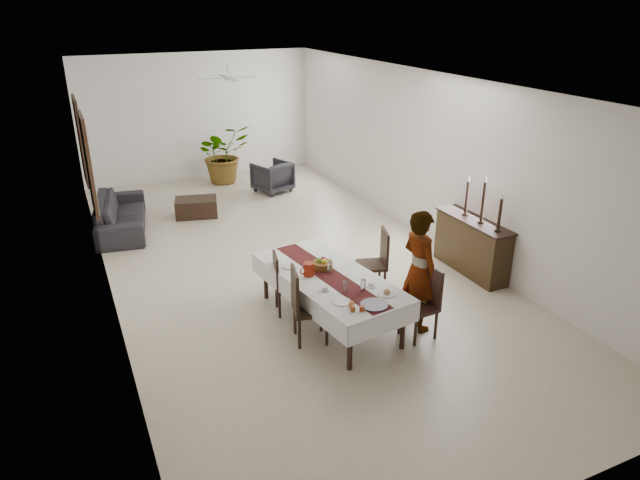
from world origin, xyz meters
The scene contains 88 objects.
floor centered at (0.00, 0.00, 0.00)m, with size 6.00×12.00×0.00m, color beige.
ceiling centered at (0.00, 0.00, 3.20)m, with size 6.00×12.00×0.02m, color white.
wall_back centered at (0.00, 6.00, 1.60)m, with size 6.00×0.02×3.20m, color white.
wall_front centered at (0.00, -6.00, 1.60)m, with size 6.00×0.02×3.20m, color white.
wall_left centered at (-3.00, 0.00, 1.60)m, with size 0.02×12.00×3.20m, color white.
wall_right centered at (3.00, 0.00, 1.60)m, with size 0.02×12.00×3.20m, color white.
dining_table_top centered at (-0.18, -2.21, 0.72)m, with size 0.99×2.39×0.05m, color black.
table_leg_fl centered at (-0.46, -3.39, 0.35)m, with size 0.07×0.07×0.70m, color black.
table_leg_fr centered at (0.41, -3.27, 0.35)m, with size 0.07×0.07×0.70m, color black.
table_leg_bl centered at (-0.78, -1.15, 0.35)m, with size 0.07×0.07×0.70m, color black.
table_leg_br centered at (0.09, -1.03, 0.35)m, with size 0.07×0.07×0.70m, color black.
tablecloth_top centered at (-0.18, -2.21, 0.75)m, with size 1.17×2.57×0.01m, color silver.
tablecloth_drape_left centered at (-0.76, -2.29, 0.61)m, with size 0.01×2.57×0.30m, color white.
tablecloth_drape_right centered at (0.39, -2.13, 0.61)m, with size 0.01×2.57×0.30m, color white.
tablecloth_drape_near centered at (0.00, -3.47, 0.61)m, with size 1.17×0.01×0.30m, color white.
tablecloth_drape_far centered at (-0.36, -0.94, 0.61)m, with size 1.17×0.01×0.30m, color white.
table_runner centered at (-0.18, -2.21, 0.76)m, with size 0.35×2.49×0.00m, color #58191A.
red_pitcher centered at (-0.45, -2.10, 0.86)m, with size 0.15×0.15×0.20m, color maroon.
pitcher_handle centered at (-0.53, -2.11, 0.86)m, with size 0.12×0.12×0.02m, color maroon.
wine_glass_near centered at (0.03, -2.83, 0.84)m, with size 0.07×0.07×0.17m, color silver.
wine_glass_mid centered at (-0.21, -2.76, 0.84)m, with size 0.07×0.07×0.17m, color silver.
wine_glass_far centered at (-0.14, -2.15, 0.84)m, with size 0.07×0.07×0.17m, color white.
teacup_right centered at (0.20, -2.76, 0.79)m, with size 0.09×0.09×0.06m, color white.
saucer_right centered at (0.20, -2.76, 0.76)m, with size 0.15×0.15×0.01m, color white.
teacup_left centered at (-0.43, -2.60, 0.79)m, with size 0.09×0.09×0.06m, color silver.
saucer_left centered at (-0.43, -2.60, 0.76)m, with size 0.15×0.15×0.01m, color silver.
plate_near_right centered at (0.27, -3.05, 0.76)m, with size 0.24×0.24×0.01m, color silver.
bread_near_right centered at (0.27, -3.05, 0.79)m, with size 0.09×0.09×0.09m, color #B07F55.
plate_near_left centered at (-0.37, -2.99, 0.76)m, with size 0.24×0.24×0.01m, color silver.
plate_far_left centered at (-0.58, -1.71, 0.76)m, with size 0.24×0.24×0.01m, color silver.
serving_tray centered at (-0.04, -3.24, 0.77)m, with size 0.36×0.36×0.02m, color #45454A.
jam_jar_a centered at (-0.25, -3.30, 0.79)m, with size 0.06×0.06×0.07m, color maroon.
jam_jar_b centered at (-0.36, -3.26, 0.79)m, with size 0.06×0.06×0.07m, color brown.
jam_jar_c centered at (-0.32, -3.15, 0.79)m, with size 0.06×0.06×0.07m, color #9B4E16.
fruit_basket centered at (-0.17, -1.96, 0.81)m, with size 0.30×0.30×0.10m, color brown.
fruit_red centered at (-0.14, -1.93, 0.88)m, with size 0.09×0.09×0.09m, color #A71026.
fruit_green centered at (-0.21, -1.93, 0.88)m, with size 0.08×0.08×0.08m, color #568A29.
fruit_yellow centered at (-0.16, -2.01, 0.88)m, with size 0.08×0.08×0.08m, color yellow.
chair_right_near_seat centered at (0.77, -3.10, 0.46)m, with size 0.44×0.44×0.05m, color black.
chair_right_near_leg_fl centered at (0.96, -3.26, 0.22)m, with size 0.04×0.04×0.43m, color black.
chair_right_near_leg_fr centered at (0.93, -2.90, 0.22)m, with size 0.04×0.04×0.43m, color black.
chair_right_near_leg_bl centered at (0.60, -3.29, 0.22)m, with size 0.04×0.04×0.43m, color black.
chair_right_near_leg_br centered at (0.58, -2.93, 0.22)m, with size 0.04×0.04×0.43m, color black.
chair_right_near_back centered at (0.97, -3.08, 0.76)m, with size 0.44×0.04×0.56m, color black.
chair_right_far_seat centered at (0.84, -1.65, 0.47)m, with size 0.45×0.45×0.05m, color black.
chair_right_far_leg_fl centered at (0.96, -1.87, 0.22)m, with size 0.04×0.04×0.44m, color black.
chair_right_far_leg_fr centered at (1.07, -1.53, 0.22)m, with size 0.04×0.04×0.44m, color black.
chair_right_far_leg_bl centered at (0.62, -1.76, 0.22)m, with size 0.04×0.04×0.44m, color black.
chair_right_far_leg_br centered at (0.73, -1.42, 0.22)m, with size 0.04×0.04×0.44m, color black.
chair_right_far_back centered at (1.04, -1.71, 0.77)m, with size 0.45×0.04×0.57m, color black.
chair_left_near_seat centered at (-0.63, -2.55, 0.48)m, with size 0.46×0.46×0.05m, color black.
chair_left_near_leg_fl centered at (-0.77, -2.32, 0.23)m, with size 0.05×0.05×0.46m, color black.
chair_left_near_leg_fr centered at (-0.85, -2.69, 0.23)m, with size 0.05×0.05×0.46m, color black.
chair_left_near_leg_bl centered at (-0.40, -2.40, 0.23)m, with size 0.05×0.05×0.46m, color black.
chair_left_near_leg_br centered at (-0.48, -2.77, 0.23)m, with size 0.05×0.05×0.46m, color black.
chair_left_near_back centered at (-0.83, -2.50, 0.80)m, with size 0.46×0.04×0.59m, color black.
chair_left_far_seat centered at (-0.61, -1.69, 0.43)m, with size 0.41×0.41×0.05m, color black.
chair_left_far_leg_fl centered at (-0.73, -1.50, 0.20)m, with size 0.04×0.04×0.40m, color black.
chair_left_far_leg_fr centered at (-0.81, -1.82, 0.20)m, with size 0.04×0.04×0.40m, color black.
chair_left_far_leg_bl centered at (-0.41, -1.57, 0.20)m, with size 0.04×0.04×0.40m, color black.
chair_left_far_leg_br centered at (-0.48, -1.89, 0.20)m, with size 0.04×0.04×0.40m, color black.
chair_left_far_back centered at (-0.79, -1.65, 0.70)m, with size 0.41×0.04×0.52m, color black.
woman centered at (0.91, -2.85, 0.89)m, with size 0.65×0.43×1.78m, color gray.
sideboard_body centered at (2.78, -1.72, 0.46)m, with size 0.41×1.55×0.93m, color black.
sideboard_top centered at (2.78, -1.72, 0.94)m, with size 0.45×1.61×0.03m, color black.
candlestick_near_base centered at (2.78, -2.29, 0.98)m, with size 0.10×0.10×0.03m, color black.
candlestick_near_shaft centered at (2.78, -2.29, 1.25)m, with size 0.05×0.05×0.52m, color black.
candlestick_near_candle centered at (2.78, -2.29, 1.55)m, with size 0.04×0.04×0.08m, color white.
candlestick_mid_base centered at (2.78, -1.87, 0.98)m, with size 0.10×0.10×0.03m, color black.
candlestick_mid_shaft centered at (2.78, -1.87, 1.33)m, with size 0.05×0.05×0.67m, color black.
candlestick_mid_candle centered at (2.78, -1.87, 1.70)m, with size 0.04×0.04×0.08m, color silver.
candlestick_far_base centered at (2.78, -1.46, 0.98)m, with size 0.10×0.10×0.03m, color black.
candlestick_far_shaft centered at (2.78, -1.46, 1.28)m, with size 0.05×0.05×0.57m, color black.
candlestick_far_candle centered at (2.78, -1.46, 1.60)m, with size 0.04×0.04×0.08m, color beige.
sofa centered at (-2.47, 2.86, 0.34)m, with size 2.33×0.91×0.68m, color #262428.
armchair centered at (1.24, 3.97, 0.37)m, with size 0.80×0.82×0.75m, color #29262B.
coffee_table centered at (-0.89, 3.03, 0.20)m, with size 0.89×0.59×0.40m, color black.
potted_plant centered at (0.39, 5.26, 0.75)m, with size 1.34×1.16×1.49m, color #315321.
mirror_frame_near centered at (-2.96, 2.20, 1.60)m, with size 0.06×1.05×1.85m, color black.
mirror_glass_near centered at (-2.92, 2.20, 1.60)m, with size 0.01×0.90×1.70m, color silver.
mirror_frame_far centered at (-2.96, 4.30, 1.60)m, with size 0.06×1.05×1.85m, color black.
mirror_glass_far centered at (-2.92, 4.30, 1.60)m, with size 0.01×0.90×1.70m, color white.
fan_rod centered at (0.00, 3.00, 3.10)m, with size 0.04×0.04×0.20m, color silver.
fan_hub centered at (0.00, 3.00, 2.90)m, with size 0.16×0.16×0.08m, color silver.
fan_blade_n centered at (0.00, 3.35, 2.90)m, with size 0.10×0.55×0.01m, color silver.
fan_blade_s centered at (0.00, 2.65, 2.90)m, with size 0.10×0.55×0.01m, color white.
fan_blade_e centered at (0.35, 3.00, 2.90)m, with size 0.55×0.10×0.01m, color silver.
fan_blade_w centered at (-0.35, 3.00, 2.90)m, with size 0.55×0.10×0.01m, color white.
Camera 1 is at (-3.36, -8.78, 4.39)m, focal length 32.00 mm.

